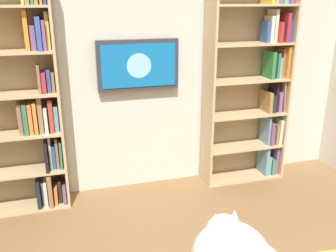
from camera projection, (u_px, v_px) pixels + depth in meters
wall_back at (132, 51)px, 3.39m from camera, size 4.52×0.06×2.70m
bookshelf_left at (256, 78)px, 3.65m from camera, size 0.84×0.28×2.11m
bookshelf_right at (19, 99)px, 3.08m from camera, size 0.87×0.28×2.11m
wall_mounted_tv at (138, 65)px, 3.36m from camera, size 0.75×0.07×0.46m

